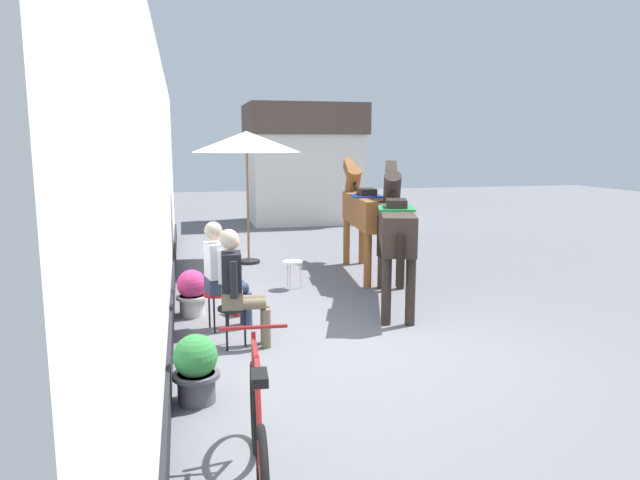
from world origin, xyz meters
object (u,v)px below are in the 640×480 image
(seated_visitor_near, at_px, (237,282))
(satchel_bag, at_px, (235,308))
(saddled_horse_far, at_px, (364,210))
(cafe_parasol, at_px, (246,143))
(seated_visitor_far, at_px, (221,270))
(spare_stool_white, at_px, (293,265))
(leaning_bicycle, at_px, (258,436))
(flower_planter_near, at_px, (196,367))
(flower_planter_far, at_px, (192,292))
(saddled_horse_near, at_px, (395,226))

(seated_visitor_near, bearing_deg, satchel_bag, 86.59)
(saddled_horse_far, distance_m, cafe_parasol, 2.67)
(seated_visitor_far, bearing_deg, seated_visitor_near, -79.10)
(saddled_horse_far, xyz_separation_m, cafe_parasol, (-1.94, 1.38, 1.20))
(spare_stool_white, bearing_deg, seated_visitor_near, -113.60)
(leaning_bicycle, distance_m, satchel_bag, 4.23)
(flower_planter_near, height_order, flower_planter_far, same)
(saddled_horse_near, relative_size, spare_stool_white, 6.30)
(cafe_parasol, bearing_deg, leaning_bicycle, -95.97)
(flower_planter_near, xyz_separation_m, leaning_bicycle, (0.37, -1.50, 0.06))
(saddled_horse_far, distance_m, flower_planter_near, 5.82)
(flower_planter_far, relative_size, spare_stool_white, 1.39)
(seated_visitor_far, height_order, saddled_horse_far, saddled_horse_far)
(flower_planter_near, bearing_deg, saddled_horse_far, 57.23)
(saddled_horse_near, bearing_deg, flower_planter_near, -136.46)
(seated_visitor_near, distance_m, seated_visitor_far, 0.73)
(saddled_horse_far, relative_size, flower_planter_near, 4.68)
(seated_visitor_near, bearing_deg, leaning_bicycle, -92.82)
(flower_planter_near, relative_size, leaning_bicycle, 0.36)
(flower_planter_near, bearing_deg, spare_stool_white, 67.53)
(spare_stool_white, distance_m, satchel_bag, 1.68)
(cafe_parasol, distance_m, satchel_bag, 4.22)
(cafe_parasol, bearing_deg, seated_visitor_far, -101.04)
(saddled_horse_near, xyz_separation_m, cafe_parasol, (-1.77, 3.42, 1.20))
(spare_stool_white, relative_size, satchel_bag, 1.64)
(saddled_horse_near, distance_m, flower_planter_near, 4.15)
(saddled_horse_far, relative_size, flower_planter_far, 4.68)
(flower_planter_far, distance_m, satchel_bag, 0.63)
(leaning_bicycle, bearing_deg, satchel_bag, 87.00)
(flower_planter_far, bearing_deg, saddled_horse_far, 33.23)
(seated_visitor_near, bearing_deg, flower_planter_near, -110.31)
(saddled_horse_far, xyz_separation_m, flower_planter_far, (-3.10, -2.03, -0.82))
(seated_visitor_near, height_order, saddled_horse_far, saddled_horse_far)
(flower_planter_near, xyz_separation_m, flower_planter_far, (0.02, 2.81, 0.00))
(seated_visitor_near, relative_size, leaning_bicycle, 0.79)
(saddled_horse_far, xyz_separation_m, satchel_bag, (-2.52, -2.14, -1.06))
(flower_planter_far, height_order, spare_stool_white, flower_planter_far)
(flower_planter_near, height_order, spare_stool_white, flower_planter_near)
(leaning_bicycle, bearing_deg, spare_stool_white, 76.95)
(seated_visitor_near, distance_m, flower_planter_far, 1.57)
(saddled_horse_far, bearing_deg, saddled_horse_near, -94.69)
(seated_visitor_near, height_order, flower_planter_far, seated_visitor_near)
(saddled_horse_near, bearing_deg, flower_planter_far, 179.80)
(satchel_bag, bearing_deg, seated_visitor_near, -32.02)
(flower_planter_near, bearing_deg, seated_visitor_far, 79.83)
(seated_visitor_far, xyz_separation_m, saddled_horse_near, (2.57, 0.69, 0.38))
(flower_planter_near, bearing_deg, saddled_horse_near, 43.54)
(seated_visitor_near, distance_m, cafe_parasol, 5.13)
(flower_planter_near, distance_m, flower_planter_far, 2.81)
(cafe_parasol, distance_m, spare_stool_white, 3.02)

